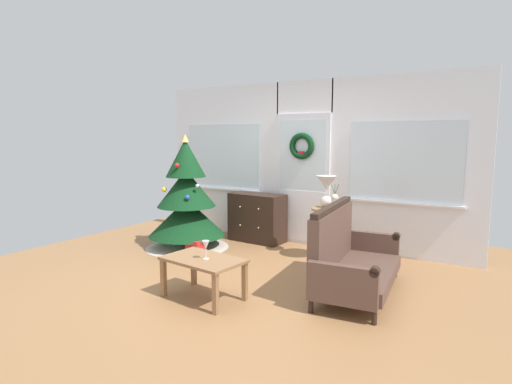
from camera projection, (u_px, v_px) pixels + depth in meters
ground_plane at (228, 280)px, 4.91m from camera, size 6.76×6.76×0.00m
back_wall_with_door at (304, 163)px, 6.50m from camera, size 5.20×0.19×2.55m
christmas_tree at (187, 204)px, 6.32m from camera, size 1.27×1.27×1.73m
dresser_cabinet at (257, 218)px, 6.72m from camera, size 0.93×0.49×0.78m
settee_sofa at (349, 258)px, 4.52m from camera, size 0.85×1.61×0.96m
side_table at (329, 223)px, 5.71m from camera, size 0.50×0.48×0.72m
table_lamp at (327, 187)px, 5.71m from camera, size 0.28×0.28×0.44m
flower_vase at (335, 201)px, 5.56m from camera, size 0.11×0.10×0.35m
coffee_table at (203, 264)px, 4.32m from camera, size 0.89×0.61×0.43m
wine_glass at (206, 246)px, 4.27m from camera, size 0.08×0.08×0.20m
gift_box at (196, 247)px, 5.96m from camera, size 0.22×0.20×0.22m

